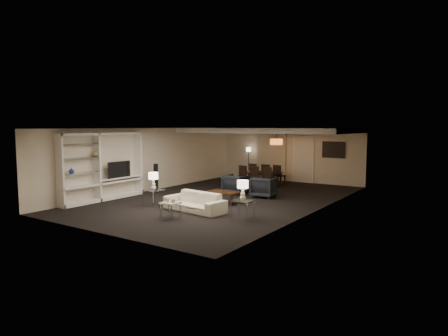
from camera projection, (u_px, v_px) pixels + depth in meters
floor at (224, 199)px, 14.23m from camera, size 11.00×11.00×0.00m
ceiling at (224, 128)px, 13.97m from camera, size 7.00×11.00×0.02m
wall_back at (290, 155)px, 18.64m from camera, size 7.00×0.02×2.50m
wall_front at (96, 182)px, 9.56m from camera, size 7.00×0.02×2.50m
wall_left at (152, 159)px, 16.04m from camera, size 0.02×11.00×2.50m
wall_right at (319, 170)px, 12.16m from camera, size 0.02×11.00×2.50m
ceiling_soffit at (270, 130)px, 16.87m from camera, size 7.00×4.00×0.20m
curtains at (272, 155)px, 19.08m from camera, size 1.50×0.12×2.40m
door at (303, 160)px, 18.25m from camera, size 0.90×0.05×2.10m
painting at (334, 150)px, 17.41m from camera, size 0.95×0.04×0.65m
media_unit at (103, 167)px, 13.80m from camera, size 0.38×3.40×2.35m
pendant_light at (276, 142)px, 16.76m from camera, size 0.52×0.52×0.24m
sofa at (195, 202)px, 12.08m from camera, size 2.08×1.01×0.58m
coffee_table at (224, 197)px, 13.41m from camera, size 1.14×0.72×0.39m
armchair_left at (236, 184)px, 15.13m from camera, size 0.81×0.83×0.74m
armchair_right at (264, 187)px, 14.46m from camera, size 0.88×0.90×0.74m
side_table_left at (154, 197)px, 13.02m from camera, size 0.60×0.60×0.51m
side_table_right at (243, 210)px, 11.14m from camera, size 0.59×0.59×0.51m
table_lamp_left at (153, 181)px, 12.97m from camera, size 0.32×0.32×0.57m
table_lamp_right at (243, 190)px, 11.08m from camera, size 0.35×0.35×0.57m
marble_table at (170, 210)px, 11.18m from camera, size 0.49×0.49×0.46m
gold_gourd_a at (168, 199)px, 11.20m from camera, size 0.15×0.15×0.15m
gold_gourd_b at (173, 200)px, 11.09m from camera, size 0.13×0.13×0.13m
television at (117, 169)px, 14.30m from camera, size 1.00×0.13×0.57m
vase_blue at (72, 171)px, 12.78m from camera, size 0.18×0.18×0.19m
vase_amber at (95, 154)px, 13.50m from camera, size 0.18×0.18×0.19m
floor_speaker at (156, 178)px, 15.53m from camera, size 0.12×0.12×1.12m
dining_table at (260, 179)px, 17.15m from camera, size 1.76×1.02×0.61m
chair_nl at (240, 176)px, 16.93m from camera, size 0.47×0.47×0.91m
chair_nm at (252, 177)px, 16.60m from camera, size 0.42×0.42×0.91m
chair_nr at (265, 178)px, 16.26m from camera, size 0.42×0.42×0.91m
chair_fl at (255, 173)px, 18.00m from camera, size 0.46×0.46×0.91m
chair_fm at (267, 174)px, 17.67m from camera, size 0.47×0.47×0.91m
chair_fr at (279, 175)px, 17.34m from camera, size 0.47×0.47×0.91m
floor_lamp at (248, 163)px, 19.58m from camera, size 0.26×0.26×1.54m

